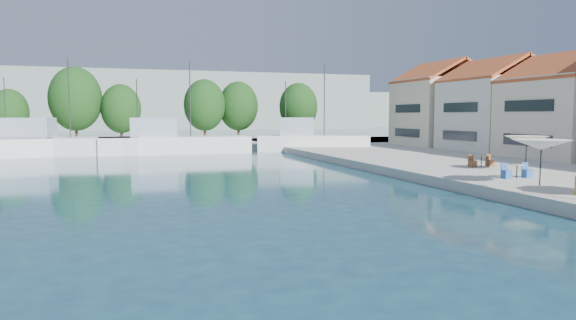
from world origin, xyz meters
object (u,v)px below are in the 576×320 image
object	(u,v)px
trawler_02	(48,145)
trawler_04	(310,142)
trawler_03	(172,144)
umbrella_white	(541,145)
umbrella_cream	(527,140)

from	to	relation	value
trawler_02	trawler_04	xyz separation A→B (m)	(27.27, -2.61, 0.00)
trawler_04	trawler_02	bearing A→B (deg)	-168.11
trawler_02	trawler_03	world-z (taller)	same
trawler_03	trawler_04	bearing A→B (deg)	-4.13
trawler_03	umbrella_white	bearing A→B (deg)	-66.97
trawler_02	trawler_04	size ratio (longest dim) A/B	1.39
trawler_03	umbrella_white	xyz separation A→B (m)	(14.58, -35.20, 1.55)
trawler_04	trawler_03	bearing A→B (deg)	-167.32
trawler_02	umbrella_cream	bearing A→B (deg)	-36.83
trawler_03	umbrella_cream	world-z (taller)	trawler_03
trawler_02	trawler_03	size ratio (longest dim) A/B	1.14
trawler_02	umbrella_cream	world-z (taller)	trawler_02
trawler_03	umbrella_cream	distance (m)	35.22
trawler_02	umbrella_cream	distance (m)	43.88
trawler_02	umbrella_white	bearing A→B (deg)	-45.27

